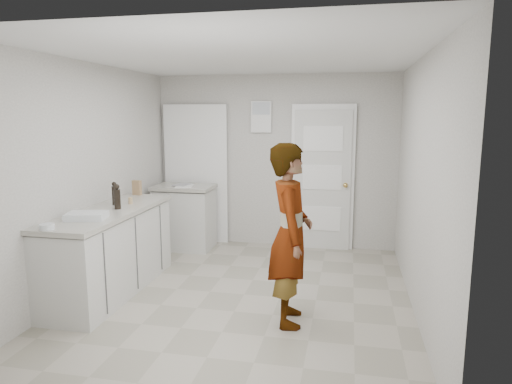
% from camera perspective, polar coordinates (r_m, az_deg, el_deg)
% --- Properties ---
extents(ground, '(4.00, 4.00, 0.00)m').
position_cam_1_polar(ground, '(5.09, -1.48, -12.68)').
color(ground, gray).
rests_on(ground, ground).
extents(room_shell, '(4.00, 4.00, 4.00)m').
position_cam_1_polar(room_shell, '(6.71, 0.82, 1.89)').
color(room_shell, '#A6A39D').
rests_on(room_shell, ground).
extents(main_counter, '(0.64, 1.96, 0.93)m').
position_cam_1_polar(main_counter, '(5.27, -17.68, -7.39)').
color(main_counter, silver).
rests_on(main_counter, ground).
extents(side_counter, '(0.84, 0.61, 0.93)m').
position_cam_1_polar(side_counter, '(6.73, -8.90, -3.37)').
color(side_counter, silver).
rests_on(side_counter, ground).
extents(person, '(0.49, 0.67, 1.69)m').
position_cam_1_polar(person, '(4.22, 4.30, -5.35)').
color(person, silver).
rests_on(person, ground).
extents(cake_mix_box, '(0.12, 0.07, 0.18)m').
position_cam_1_polar(cake_mix_box, '(5.97, -14.66, 0.53)').
color(cake_mix_box, olive).
rests_on(cake_mix_box, main_counter).
extents(spice_jar, '(0.05, 0.05, 0.07)m').
position_cam_1_polar(spice_jar, '(5.40, -15.42, -1.05)').
color(spice_jar, tan).
rests_on(spice_jar, main_counter).
extents(oil_cruet_a, '(0.07, 0.07, 0.27)m').
position_cam_1_polar(oil_cruet_a, '(5.13, -16.95, -0.62)').
color(oil_cruet_a, black).
rests_on(oil_cruet_a, main_counter).
extents(oil_cruet_b, '(0.06, 0.06, 0.26)m').
position_cam_1_polar(oil_cruet_b, '(5.37, -17.27, -0.22)').
color(oil_cruet_b, black).
rests_on(oil_cruet_b, main_counter).
extents(baking_dish, '(0.42, 0.34, 0.06)m').
position_cam_1_polar(baking_dish, '(4.75, -20.43, -2.84)').
color(baking_dish, silver).
rests_on(baking_dish, main_counter).
extents(egg_bowl, '(0.13, 0.13, 0.05)m').
position_cam_1_polar(egg_bowl, '(4.46, -24.68, -3.96)').
color(egg_bowl, silver).
rests_on(egg_bowl, main_counter).
extents(papers, '(0.28, 0.33, 0.01)m').
position_cam_1_polar(papers, '(6.56, -8.92, 0.76)').
color(papers, white).
rests_on(papers, side_counter).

